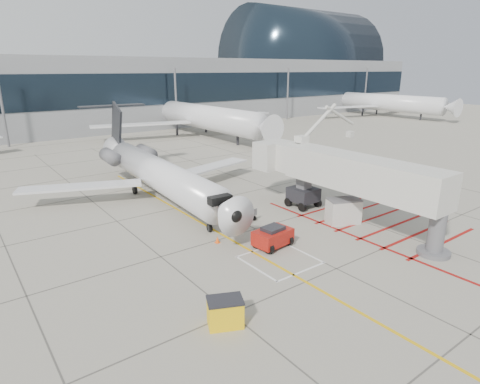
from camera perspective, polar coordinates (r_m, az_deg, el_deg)
ground_plane at (r=28.35m, az=7.33°, el=-7.72°), size 260.00×260.00×0.00m
regional_jet at (r=35.63m, az=-10.13°, el=4.19°), size 26.20×32.16×8.05m
jet_bridge at (r=31.79m, az=16.68°, el=1.51°), size 8.78×18.42×7.35m
pushback_tug at (r=27.95m, az=4.68°, el=-6.26°), size 2.83×1.95×1.55m
spill_bin at (r=20.01m, az=-2.13°, el=-16.70°), size 1.96×1.69×1.43m
baggage_cart at (r=32.40m, az=0.74°, el=-3.31°), size 1.84×1.32×1.07m
ground_power_unit at (r=33.02m, az=14.49°, el=-2.62°), size 2.90×2.36×1.99m
cone_nose at (r=28.67m, az=-3.23°, el=-6.78°), size 0.34×0.34×0.47m
cone_side at (r=33.18m, az=-4.39°, el=-3.32°), size 0.41×0.41×0.57m
terminal_building at (r=92.80m, az=-19.53°, el=13.21°), size 180.00×28.00×14.00m
terminal_glass_band at (r=79.50m, az=-16.40°, el=13.71°), size 180.00×0.10×6.00m
terminal_dome at (r=124.76m, az=8.68°, el=17.96°), size 40.00×28.00×28.00m
bg_aircraft_c at (r=74.94m, az=-6.19°, el=12.79°), size 37.68×41.87×12.56m
bg_aircraft_e at (r=112.95m, az=19.08°, el=13.39°), size 37.25×41.39×12.42m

